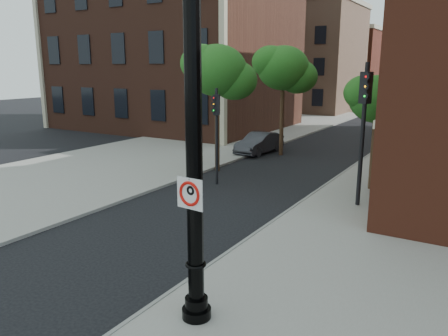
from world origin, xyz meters
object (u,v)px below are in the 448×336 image
Objects in this scene: lamppost at (194,167)px; no_parking_sign at (190,193)px; traffic_signal_right at (364,112)px; parked_car at (259,143)px; traffic_signal_left at (216,121)px.

no_parking_sign is at bearing -84.90° from lamppost.
traffic_signal_right is at bearing 84.80° from lamppost.
no_parking_sign is 9.62m from traffic_signal_right.
parked_car is at bearing 117.11° from no_parking_sign.
lamppost is at bearing -63.42° from parked_car.
parked_car is (-7.15, 17.19, -2.20)m from no_parking_sign.
traffic_signal_right is at bearing 89.51° from no_parking_sign.
traffic_signal_right is (6.36, -0.13, 0.72)m from traffic_signal_left.
no_parking_sign is at bearing -80.43° from traffic_signal_left.
traffic_signal_left is at bearing 120.06° from lamppost.
traffic_signal_left is at bearing -73.89° from parked_car.
no_parking_sign is at bearing -71.31° from traffic_signal_right.
traffic_signal_right reaches higher than traffic_signal_left.
traffic_signal_right is (0.84, 9.56, 0.77)m from no_parking_sign.
traffic_signal_right reaches higher than parked_car.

